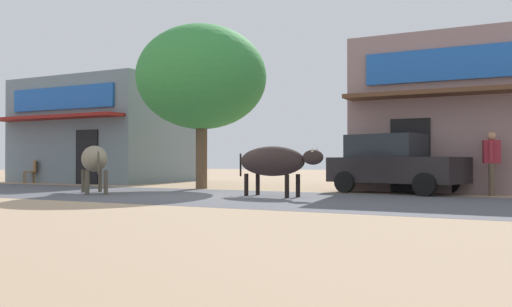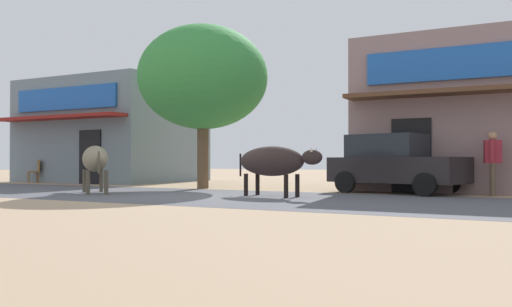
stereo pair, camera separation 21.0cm
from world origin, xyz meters
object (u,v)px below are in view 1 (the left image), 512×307
(roadside_tree, at_px, (202,78))
(cow_near_brown, at_px, (94,159))
(cafe_chair_near_tree, at_px, (31,170))
(pedestrian_by_shop, at_px, (492,158))
(cow_far_dark, at_px, (274,162))
(parked_hatchback_car, at_px, (394,163))

(roadside_tree, relative_size, cow_near_brown, 2.35)
(roadside_tree, bearing_deg, cafe_chair_near_tree, 175.92)
(roadside_tree, xyz_separation_m, cow_near_brown, (-1.23, -3.56, -2.67))
(roadside_tree, height_order, cow_near_brown, roadside_tree)
(pedestrian_by_shop, bearing_deg, cow_near_brown, -158.57)
(pedestrian_by_shop, bearing_deg, cow_far_dark, -149.61)
(cafe_chair_near_tree, bearing_deg, parked_hatchback_car, -0.82)
(parked_hatchback_car, bearing_deg, roadside_tree, -176.24)
(roadside_tree, height_order, cow_far_dark, roadside_tree)
(cow_far_dark, xyz_separation_m, cafe_chair_near_tree, (-12.38, 3.15, -0.37))
(cow_near_brown, distance_m, cafe_chair_near_tree, 8.48)
(parked_hatchback_car, bearing_deg, cow_far_dark, -128.63)
(parked_hatchback_car, distance_m, cow_near_brown, 8.36)
(pedestrian_by_shop, height_order, cafe_chair_near_tree, pedestrian_by_shop)
(parked_hatchback_car, height_order, pedestrian_by_shop, pedestrian_by_shop)
(roadside_tree, distance_m, pedestrian_by_shop, 9.04)
(cafe_chair_near_tree, bearing_deg, pedestrian_by_shop, -0.98)
(parked_hatchback_car, bearing_deg, cow_near_brown, -151.72)
(parked_hatchback_car, height_order, cow_near_brown, parked_hatchback_car)
(cow_far_dark, bearing_deg, parked_hatchback_car, 51.37)
(pedestrian_by_shop, distance_m, cafe_chair_near_tree, 17.26)
(pedestrian_by_shop, bearing_deg, cafe_chair_near_tree, 179.02)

